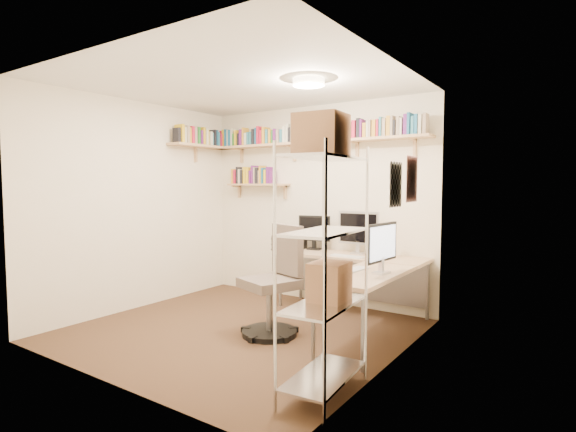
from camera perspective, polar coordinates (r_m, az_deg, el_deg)
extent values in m
plane|color=#3F2C1B|center=(4.80, -6.13, -14.23)|extent=(3.20, 3.20, 0.00)
cube|color=#F3E8C6|center=(5.79, 3.43, 1.53)|extent=(3.20, 0.04, 2.50)
cube|color=#F3E8C6|center=(5.73, -18.53, 1.31)|extent=(0.04, 3.00, 2.50)
cube|color=#F3E8C6|center=(3.73, 12.81, 0.08)|extent=(0.04, 3.00, 2.50)
cube|color=#F3E8C6|center=(3.56, -22.11, -0.30)|extent=(3.20, 0.04, 2.50)
cube|color=white|center=(4.66, -6.37, 16.37)|extent=(3.20, 3.00, 0.04)
cube|color=white|center=(4.24, 15.46, 4.55)|extent=(0.01, 0.30, 0.42)
cube|color=beige|center=(3.87, 13.54, 3.91)|extent=(0.01, 0.28, 0.38)
cylinder|color=#FFEAC6|center=(4.41, 2.64, 16.58)|extent=(0.30, 0.30, 0.06)
cube|color=tan|center=(5.70, 2.81, 9.25)|extent=(3.05, 0.25, 0.03)
cube|color=tan|center=(6.28, -10.99, 8.69)|extent=(0.25, 1.00, 0.03)
cube|color=tan|center=(6.18, -3.84, 4.00)|extent=(0.95, 0.20, 0.02)
cube|color=tan|center=(6.45, -6.12, 7.99)|extent=(0.03, 0.20, 0.20)
cube|color=tan|center=(5.91, 0.63, 8.38)|extent=(0.03, 0.20, 0.20)
cube|color=tan|center=(5.46, 8.61, 8.70)|extent=(0.03, 0.20, 0.20)
cube|color=tan|center=(5.20, 15.67, 8.83)|extent=(0.03, 0.20, 0.20)
cube|color=red|center=(6.58, -8.25, 9.63)|extent=(0.04, 0.11, 0.23)
cube|color=gold|center=(6.55, -7.92, 9.70)|extent=(0.04, 0.12, 0.24)
cube|color=#1A5D8B|center=(6.52, -7.61, 9.75)|extent=(0.02, 0.15, 0.24)
cube|color=beige|center=(6.50, -7.38, 9.73)|extent=(0.03, 0.12, 0.23)
cube|color=#1A5D8B|center=(6.47, -7.11, 9.74)|extent=(0.04, 0.14, 0.23)
cube|color=beige|center=(6.45, -6.84, 9.85)|extent=(0.02, 0.14, 0.25)
cube|color=#267327|center=(6.42, -6.58, 9.53)|extent=(0.03, 0.15, 0.17)
cube|color=gold|center=(6.40, -6.35, 9.77)|extent=(0.03, 0.15, 0.22)
cube|color=black|center=(6.37, -6.05, 9.58)|extent=(0.03, 0.12, 0.17)
cube|color=#621D6E|center=(6.34, -5.71, 9.84)|extent=(0.04, 0.14, 0.22)
cube|color=gold|center=(6.32, -5.44, 9.97)|extent=(0.03, 0.12, 0.25)
cube|color=beige|center=(6.29, -5.17, 9.66)|extent=(0.04, 0.11, 0.17)
cube|color=teal|center=(6.26, -4.86, 9.71)|extent=(0.03, 0.11, 0.18)
cube|color=teal|center=(6.23, -4.50, 9.75)|extent=(0.03, 0.13, 0.18)
cube|color=black|center=(6.20, -4.14, 9.94)|extent=(0.04, 0.14, 0.21)
cube|color=#1A5D8B|center=(6.18, -3.86, 10.02)|extent=(0.02, 0.12, 0.23)
cube|color=red|center=(6.16, -3.56, 10.13)|extent=(0.04, 0.13, 0.24)
cube|color=red|center=(6.12, -3.20, 9.90)|extent=(0.04, 0.12, 0.19)
cube|color=gold|center=(6.10, -2.82, 10.12)|extent=(0.04, 0.13, 0.23)
cube|color=teal|center=(6.06, -2.42, 9.98)|extent=(0.04, 0.14, 0.19)
cube|color=gold|center=(6.03, -2.04, 10.00)|extent=(0.04, 0.13, 0.19)
cube|color=#267327|center=(6.01, -1.72, 9.96)|extent=(0.02, 0.13, 0.17)
cube|color=#621D6E|center=(5.99, -1.39, 10.06)|extent=(0.04, 0.14, 0.19)
cube|color=gray|center=(5.96, -1.02, 10.03)|extent=(0.04, 0.14, 0.18)
cube|color=teal|center=(5.93, -0.62, 10.05)|extent=(0.04, 0.11, 0.18)
cube|color=beige|center=(5.90, -0.20, 10.26)|extent=(0.04, 0.14, 0.21)
cube|color=beige|center=(5.88, 0.14, 10.41)|extent=(0.04, 0.11, 0.24)
cube|color=black|center=(5.86, 0.46, 10.20)|extent=(0.03, 0.13, 0.19)
cube|color=beige|center=(5.84, 0.81, 10.48)|extent=(0.03, 0.14, 0.24)
cube|color=gold|center=(5.81, 1.20, 10.19)|extent=(0.04, 0.12, 0.18)
cube|color=red|center=(5.79, 1.56, 10.37)|extent=(0.03, 0.15, 0.21)
cube|color=#1A5D8B|center=(5.77, 1.87, 10.44)|extent=(0.03, 0.13, 0.22)
cube|color=red|center=(5.74, 2.25, 10.23)|extent=(0.03, 0.14, 0.17)
cube|color=gray|center=(5.72, 2.57, 10.39)|extent=(0.04, 0.12, 0.20)
cube|color=#1A5D8B|center=(5.70, 2.93, 10.53)|extent=(0.04, 0.12, 0.23)
cube|color=#1A5D8B|center=(5.68, 3.28, 10.36)|extent=(0.02, 0.15, 0.19)
cube|color=red|center=(5.66, 3.62, 10.62)|extent=(0.03, 0.13, 0.24)
cube|color=#1A5D8B|center=(5.64, 3.98, 10.62)|extent=(0.04, 0.14, 0.23)
cube|color=#1A5D8B|center=(5.62, 4.42, 10.49)|extent=(0.04, 0.14, 0.20)
cube|color=teal|center=(5.59, 4.86, 10.57)|extent=(0.04, 0.15, 0.21)
cube|color=beige|center=(5.57, 5.36, 10.42)|extent=(0.04, 0.14, 0.17)
cube|color=gray|center=(5.54, 5.79, 10.56)|extent=(0.03, 0.12, 0.20)
cube|color=teal|center=(5.53, 6.13, 10.84)|extent=(0.03, 0.13, 0.25)
cube|color=beige|center=(5.51, 6.51, 10.86)|extent=(0.03, 0.14, 0.25)
cube|color=gold|center=(5.49, 6.89, 10.79)|extent=(0.04, 0.12, 0.23)
cube|color=gray|center=(5.47, 7.33, 10.68)|extent=(0.04, 0.13, 0.21)
cube|color=teal|center=(5.45, 7.81, 10.62)|extent=(0.04, 0.11, 0.19)
cube|color=#267327|center=(5.43, 8.16, 10.66)|extent=(0.02, 0.14, 0.19)
cube|color=red|center=(5.41, 8.59, 10.76)|extent=(0.04, 0.14, 0.21)
cube|color=black|center=(5.39, 9.11, 10.89)|extent=(0.04, 0.13, 0.23)
cube|color=#621D6E|center=(5.37, 9.45, 10.83)|extent=(0.02, 0.13, 0.22)
cube|color=gold|center=(5.35, 9.87, 10.61)|extent=(0.04, 0.11, 0.17)
cube|color=beige|center=(5.34, 10.29, 10.67)|extent=(0.02, 0.14, 0.18)
cube|color=gray|center=(5.33, 10.59, 10.80)|extent=(0.03, 0.15, 0.20)
cube|color=gold|center=(5.31, 11.05, 10.80)|extent=(0.04, 0.12, 0.20)
cube|color=red|center=(5.29, 11.49, 10.83)|extent=(0.02, 0.13, 0.20)
cube|color=teal|center=(5.28, 11.85, 10.96)|extent=(0.02, 0.13, 0.22)
cube|color=gray|center=(5.26, 12.25, 10.89)|extent=(0.04, 0.12, 0.21)
cube|color=gold|center=(5.25, 12.79, 11.03)|extent=(0.04, 0.12, 0.23)
cube|color=gray|center=(5.23, 13.22, 11.03)|extent=(0.03, 0.13, 0.23)
cube|color=black|center=(5.22, 13.55, 10.75)|extent=(0.02, 0.14, 0.17)
cube|color=gray|center=(5.21, 13.96, 10.98)|extent=(0.04, 0.12, 0.21)
cube|color=beige|center=(5.19, 14.35, 10.88)|extent=(0.02, 0.14, 0.19)
cube|color=#621D6E|center=(5.18, 14.85, 11.10)|extent=(0.04, 0.12, 0.23)
cube|color=#1A5D8B|center=(5.17, 15.27, 11.17)|extent=(0.03, 0.15, 0.24)
cube|color=teal|center=(5.15, 15.71, 10.94)|extent=(0.03, 0.14, 0.20)
cube|color=#1A5D8B|center=(5.14, 16.12, 11.06)|extent=(0.04, 0.15, 0.22)
cube|color=beige|center=(5.13, 16.56, 11.04)|extent=(0.04, 0.13, 0.21)
cube|color=gray|center=(5.11, 17.09, 11.11)|extent=(0.04, 0.12, 0.22)
cube|color=black|center=(6.00, -13.95, 9.92)|extent=(0.11, 0.04, 0.19)
cube|color=gold|center=(6.03, -13.60, 10.12)|extent=(0.15, 0.04, 0.24)
cube|color=beige|center=(6.06, -13.27, 9.97)|extent=(0.13, 0.03, 0.21)
cube|color=gray|center=(6.09, -12.97, 10.03)|extent=(0.15, 0.04, 0.23)
cube|color=gold|center=(6.12, -12.63, 9.92)|extent=(0.12, 0.04, 0.21)
cube|color=red|center=(6.16, -12.29, 9.98)|extent=(0.12, 0.04, 0.23)
cube|color=gray|center=(6.19, -11.93, 9.97)|extent=(0.11, 0.04, 0.23)
cube|color=#267327|center=(6.23, -11.58, 9.93)|extent=(0.12, 0.04, 0.23)
cube|color=#621D6E|center=(6.26, -11.24, 9.72)|extent=(0.13, 0.04, 0.19)
cube|color=gold|center=(6.30, -10.95, 9.90)|extent=(0.13, 0.03, 0.24)
cube|color=beige|center=(6.33, -10.65, 9.85)|extent=(0.15, 0.03, 0.23)
cube|color=gold|center=(6.35, -10.41, 9.74)|extent=(0.11, 0.03, 0.21)
cube|color=beige|center=(6.38, -10.14, 9.62)|extent=(0.15, 0.04, 0.19)
cube|color=teal|center=(6.41, -9.88, 9.55)|extent=(0.12, 0.03, 0.18)
cube|color=black|center=(6.44, -9.65, 9.72)|extent=(0.15, 0.04, 0.22)
cube|color=#1A5D8B|center=(6.47, -9.37, 9.69)|extent=(0.15, 0.02, 0.22)
cube|color=teal|center=(6.50, -9.10, 9.57)|extent=(0.11, 0.04, 0.20)
cube|color=red|center=(6.53, -8.84, 9.46)|extent=(0.13, 0.03, 0.18)
cube|color=#621D6E|center=(6.57, -8.53, 9.41)|extent=(0.12, 0.04, 0.18)
cube|color=gold|center=(6.44, -6.76, 5.01)|extent=(0.03, 0.14, 0.21)
cube|color=red|center=(6.41, -6.47, 4.95)|extent=(0.03, 0.15, 0.19)
cube|color=black|center=(6.39, -6.24, 5.16)|extent=(0.03, 0.11, 0.24)
cube|color=beige|center=(6.36, -5.92, 5.01)|extent=(0.04, 0.11, 0.20)
cube|color=black|center=(6.33, -5.57, 4.98)|extent=(0.04, 0.15, 0.19)
cube|color=gold|center=(6.30, -5.25, 5.16)|extent=(0.04, 0.13, 0.23)
cube|color=gold|center=(6.27, -4.85, 5.11)|extent=(0.04, 0.14, 0.22)
cube|color=#621D6E|center=(6.24, -4.54, 4.93)|extent=(0.02, 0.14, 0.18)
cube|color=#621D6E|center=(6.21, -4.26, 5.26)|extent=(0.03, 0.14, 0.25)
cube|color=gray|center=(6.19, -4.00, 5.15)|extent=(0.02, 0.14, 0.22)
cube|color=black|center=(6.17, -3.74, 5.11)|extent=(0.04, 0.13, 0.21)
cube|color=gray|center=(6.15, -3.45, 4.95)|extent=(0.02, 0.12, 0.18)
cube|color=gold|center=(6.13, -3.21, 5.26)|extent=(0.03, 0.14, 0.24)
cube|color=#1A5D8B|center=(6.11, -2.96, 5.11)|extent=(0.02, 0.14, 0.21)
cube|color=gold|center=(6.08, -2.64, 5.00)|extent=(0.03, 0.13, 0.19)
cube|color=#621D6E|center=(6.05, -2.30, 5.19)|extent=(0.04, 0.13, 0.22)
cube|color=#621D6E|center=(6.03, -1.95, 4.94)|extent=(0.03, 0.14, 0.17)
cube|color=tan|center=(5.29, 7.93, -5.08)|extent=(1.76, 0.56, 0.04)
cube|color=tan|center=(4.24, 9.87, -7.37)|extent=(0.56, 1.21, 0.04)
cylinder|color=gray|center=(5.58, -0.98, -8.16)|extent=(0.04, 0.04, 0.65)
cylinder|color=gray|center=(5.95, 1.62, -7.38)|extent=(0.04, 0.04, 0.65)
cylinder|color=gray|center=(5.27, 17.30, -9.06)|extent=(0.04, 0.04, 0.65)
cylinder|color=gray|center=(3.95, 3.22, -13.32)|extent=(0.04, 0.04, 0.65)
cylinder|color=gray|center=(3.74, 9.52, -14.35)|extent=(0.04, 0.04, 0.65)
cube|color=gray|center=(5.56, 9.01, -7.76)|extent=(1.67, 0.02, 0.51)
cube|color=silver|center=(5.33, 8.94, -1.50)|extent=(0.51, 0.03, 0.39)
cube|color=black|center=(5.31, 8.85, -1.52)|extent=(0.46, 0.00, 0.34)
cube|color=black|center=(5.61, 3.36, -1.56)|extent=(0.41, 0.03, 0.32)
cube|color=black|center=(4.18, 11.80, -3.30)|extent=(0.03, 0.54, 0.35)
cube|color=silver|center=(4.18, 11.57, -3.29)|extent=(0.00, 0.48, 0.30)
cube|color=white|center=(5.12, 7.57, -5.09)|extent=(0.39, 0.12, 0.01)
cube|color=white|center=(4.33, 8.44, -6.77)|extent=(0.12, 0.37, 0.01)
cylinder|color=#A3200D|center=(5.10, 12.62, -5.16)|extent=(0.09, 0.09, 0.02)
cylinder|color=#A3200D|center=(5.08, 12.65, -3.61)|extent=(0.02, 0.02, 0.26)
cone|color=#A3200D|center=(5.06, 12.67, -1.94)|extent=(0.11, 0.11, 0.08)
sphere|color=#FFBF72|center=(5.07, 12.67, -2.26)|extent=(0.05, 0.05, 0.05)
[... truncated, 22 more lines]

